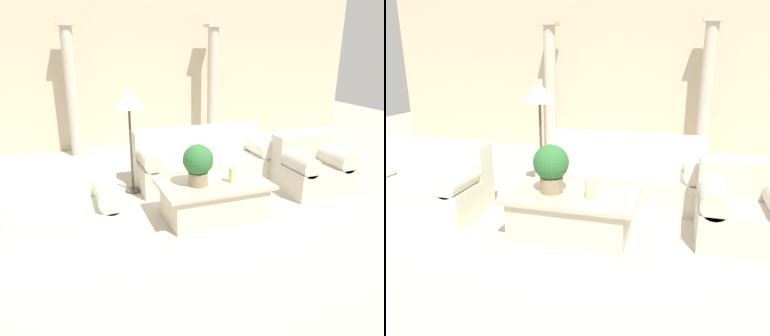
% 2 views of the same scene
% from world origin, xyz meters
% --- Properties ---
extents(ground_plane, '(16.00, 16.00, 0.00)m').
position_xyz_m(ground_plane, '(0.00, 0.00, 0.00)').
color(ground_plane, '#BCB2A3').
extents(wall_back, '(10.00, 0.06, 3.20)m').
position_xyz_m(wall_back, '(0.00, 3.27, 1.60)').
color(wall_back, beige).
rests_on(wall_back, ground_plane).
extents(sofa_long, '(2.09, 0.84, 0.83)m').
position_xyz_m(sofa_long, '(0.34, 0.67, 0.34)').
color(sofa_long, beige).
rests_on(sofa_long, ground_plane).
extents(loveseat, '(1.44, 0.84, 0.83)m').
position_xyz_m(loveseat, '(-1.89, -0.41, 0.35)').
color(loveseat, silver).
rests_on(loveseat, ground_plane).
extents(coffee_table, '(1.36, 0.82, 0.46)m').
position_xyz_m(coffee_table, '(-0.01, -0.55, 0.23)').
color(coffee_table, beige).
rests_on(coffee_table, ground_plane).
extents(potted_plant, '(0.37, 0.37, 0.51)m').
position_xyz_m(potted_plant, '(-0.22, -0.55, 0.74)').
color(potted_plant, '#937F60').
rests_on(potted_plant, coffee_table).
extents(pillar_candle, '(0.10, 0.10, 0.19)m').
position_xyz_m(pillar_candle, '(0.21, -0.62, 0.55)').
color(pillar_candle, beige).
rests_on(pillar_candle, coffee_table).
extents(floor_lamp, '(0.44, 0.44, 1.50)m').
position_xyz_m(floor_lamp, '(-0.79, 0.63, 1.31)').
color(floor_lamp, '#4C473D').
rests_on(floor_lamp, ground_plane).
extents(column_left, '(0.31, 0.31, 2.43)m').
position_xyz_m(column_left, '(-1.42, 2.80, 1.24)').
color(column_left, beige).
rests_on(column_left, ground_plane).
extents(column_right, '(0.31, 0.31, 2.43)m').
position_xyz_m(column_right, '(1.40, 2.80, 1.24)').
color(column_right, beige).
rests_on(column_right, ground_plane).
extents(armchair, '(0.90, 0.86, 0.79)m').
position_xyz_m(armchair, '(1.71, -0.17, 0.35)').
color(armchair, beige).
rests_on(armchair, ground_plane).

